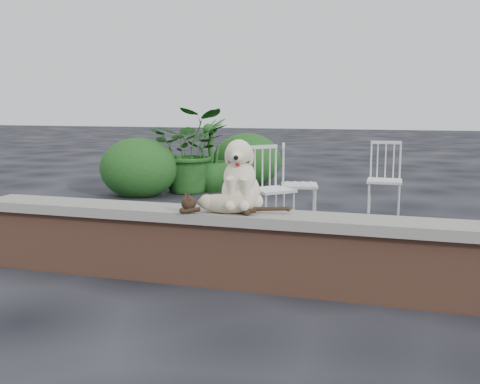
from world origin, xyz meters
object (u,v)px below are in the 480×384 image
(potted_plant_a, at_px, (190,150))
(potted_plant_b, at_px, (210,155))
(dog, at_px, (241,174))
(cat, at_px, (225,202))
(chair_a, at_px, (271,188))
(chair_b, at_px, (385,179))
(chair_e, at_px, (299,184))

(potted_plant_a, relative_size, potted_plant_b, 1.15)
(dog, height_order, cat, dog)
(chair_a, relative_size, potted_plant_a, 0.69)
(potted_plant_a, distance_m, potted_plant_b, 0.36)
(dog, height_order, chair_a, dog)
(chair_b, bearing_deg, dog, -108.63)
(potted_plant_a, bearing_deg, potted_plant_b, 46.48)
(chair_e, distance_m, chair_a, 0.51)
(potted_plant_a, bearing_deg, chair_e, -40.60)
(potted_plant_b, bearing_deg, chair_e, -47.78)
(chair_b, bearing_deg, potted_plant_a, 157.83)
(chair_a, bearing_deg, chair_b, -1.70)
(chair_a, bearing_deg, dog, -129.38)
(chair_e, relative_size, potted_plant_b, 0.80)
(cat, bearing_deg, potted_plant_a, 105.76)
(cat, height_order, chair_a, chair_a)
(cat, relative_size, chair_a, 1.03)
(chair_e, height_order, chair_a, same)
(chair_a, distance_m, chair_b, 1.64)
(dog, bearing_deg, chair_e, 80.65)
(dog, height_order, potted_plant_b, potted_plant_b)
(dog, bearing_deg, potted_plant_a, 107.41)
(dog, xyz_separation_m, chair_b, (0.93, 3.07, -0.39))
(chair_a, height_order, chair_b, same)
(cat, height_order, chair_e, chair_e)
(dog, height_order, chair_e, dog)
(chair_b, bearing_deg, chair_a, -137.03)
(cat, distance_m, potted_plant_a, 4.84)
(dog, distance_m, chair_a, 1.97)
(chair_e, height_order, potted_plant_b, potted_plant_b)
(dog, xyz_separation_m, chair_e, (-0.02, 2.38, -0.39))
(chair_a, relative_size, chair_b, 1.00)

